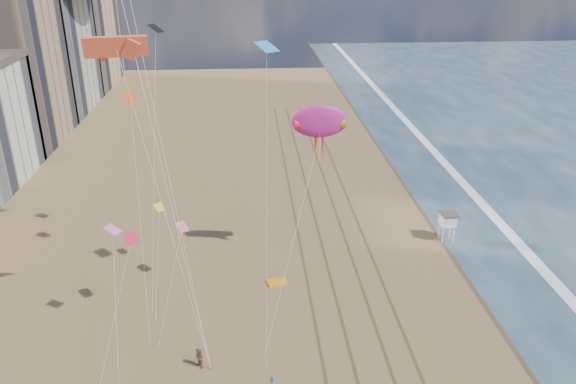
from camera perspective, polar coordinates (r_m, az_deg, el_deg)
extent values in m
plane|color=#42301E|center=(73.27, 16.64, -1.87)|extent=(260.00, 260.00, 0.00)
plane|color=white|center=(74.83, 19.66, -1.74)|extent=(260.00, 260.00, 0.00)
cube|color=brown|center=(60.12, 1.49, -6.70)|extent=(0.28, 120.00, 0.01)
cube|color=brown|center=(60.38, 3.78, -6.60)|extent=(0.28, 120.00, 0.01)
cube|color=brown|center=(60.80, 6.41, -6.48)|extent=(0.28, 120.00, 0.01)
cube|color=brown|center=(61.22, 8.45, -6.37)|extent=(0.28, 120.00, 0.01)
cube|color=#BCB2A3|center=(121.59, -23.42, 12.70)|extent=(15.00, 22.00, 22.00)
cube|color=tan|center=(142.22, -21.04, 15.25)|extent=(16.00, 24.00, 26.00)
cylinder|color=white|center=(64.83, 15.44, -4.28)|extent=(0.12, 0.12, 1.86)
cylinder|color=white|center=(65.25, 16.47, -4.22)|extent=(0.12, 0.12, 1.86)
cylinder|color=white|center=(65.87, 15.10, -3.78)|extent=(0.12, 0.12, 1.86)
cylinder|color=white|center=(66.28, 16.12, -3.72)|extent=(0.12, 0.12, 1.86)
cube|color=white|center=(65.07, 15.89, -3.15)|extent=(1.66, 1.66, 0.12)
cube|color=white|center=(64.80, 15.95, -2.66)|extent=(1.55, 1.55, 1.14)
cube|color=#473D38|center=(64.51, 16.02, -2.13)|extent=(1.86, 1.86, 0.10)
cube|color=orange|center=(55.96, -1.15, -9.12)|extent=(2.12, 1.60, 0.22)
ellipsoid|color=#B31B78|center=(52.44, 3.26, 7.19)|extent=(4.86, 0.91, 2.88)
cone|color=red|center=(52.31, 1.36, 6.93)|extent=(1.30, 1.08, 1.08)
cone|color=yellow|center=(52.75, 5.14, 6.98)|extent=(1.30, 1.08, 1.08)
cylinder|color=silver|center=(48.96, 0.60, -4.60)|extent=(0.03, 0.03, 20.87)
imported|color=brown|center=(46.27, -9.02, -16.39)|extent=(1.07, 1.10, 1.78)
cube|color=#DF4F31|center=(39.18, -17.11, 13.93)|extent=(4.18, 1.42, 1.44)
plane|color=#F860C7|center=(45.87, -17.38, -3.65)|extent=(1.48, 1.53, 0.49)
plane|color=yellow|center=(56.90, -12.93, -1.51)|extent=(1.45, 1.41, 0.51)
plane|color=#288DD9|center=(42.70, -2.17, 14.54)|extent=(2.33, 2.30, 0.60)
plane|color=red|center=(52.14, -15.73, 9.22)|extent=(1.66, 1.70, 0.76)
plane|color=black|center=(52.85, -13.30, 15.88)|extent=(1.60, 1.68, 0.66)
plane|color=red|center=(49.20, -15.61, -4.52)|extent=(1.62, 1.53, 0.71)
plane|color=#E6596A|center=(53.71, -10.71, -3.49)|extent=(1.61, 1.57, 0.68)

